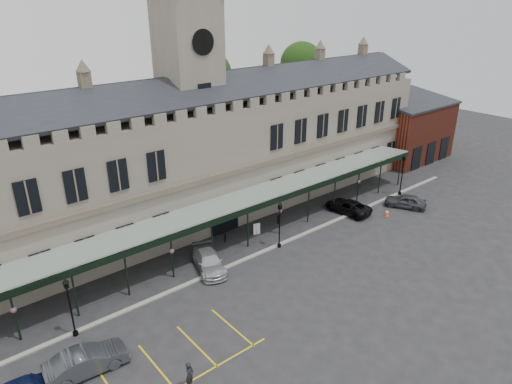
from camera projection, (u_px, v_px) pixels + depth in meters
ground at (302, 280)px, 37.95m from camera, size 140.00×140.00×0.00m
station_building at (195, 158)px, 46.67m from camera, size 60.00×10.36×17.30m
clock_tower at (190, 93)px, 44.10m from camera, size 5.60×5.60×24.80m
canopy at (246, 223)px, 42.29m from camera, size 50.00×4.10×4.30m
brick_annex at (408, 129)px, 65.36m from camera, size 12.40×8.36×9.23m
kerb at (259, 253)px, 41.82m from camera, size 60.00×0.40×0.12m
parking_markings at (160, 371)px, 28.71m from camera, size 16.00×6.00×0.01m
tree_behind_mid at (207, 76)px, 55.28m from camera, size 6.00×6.00×16.00m
tree_behind_right at (301, 65)px, 64.62m from camera, size 6.00×6.00×16.00m
lamp_post_left at (69, 302)px, 30.71m from camera, size 0.44×0.44×4.66m
lamp_post_mid at (280, 221)px, 41.89m from camera, size 0.44×0.44×4.64m
lamp_post_right at (403, 171)px, 53.09m from camera, size 0.48×0.48×5.10m
traffic_cone at (387, 213)px, 48.89m from camera, size 0.47×0.47×0.74m
sign_board at (257, 229)px, 45.02m from camera, size 0.68×0.26×1.20m
bollard_left at (225, 238)px, 43.64m from camera, size 0.16×0.16×0.88m
bollard_right at (278, 219)px, 47.21m from camera, size 0.17×0.17×0.95m
car_left_b at (86, 361)px, 28.37m from camera, size 5.22×2.20×1.68m
car_taxi at (209, 261)px, 39.21m from camera, size 3.67×5.57×1.50m
car_van at (348, 206)px, 49.55m from camera, size 2.93×5.40×1.44m
car_right_a at (406, 201)px, 50.74m from camera, size 3.68×4.79×1.52m
person_a at (190, 375)px, 27.17m from camera, size 0.83×0.77×1.89m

